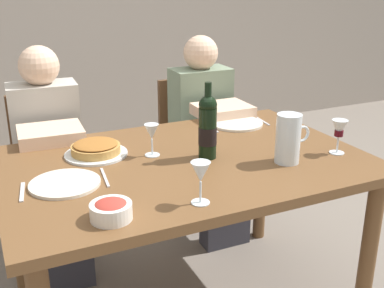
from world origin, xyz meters
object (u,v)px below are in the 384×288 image
(salad_bowl, at_px, (111,210))
(diner_right, at_px, (209,132))
(dinner_plate_right_setting, at_px, (65,184))
(baked_tart, at_px, (96,149))
(wine_bottle, at_px, (208,127))
(chair_right, at_px, (192,139))
(water_pitcher, at_px, (288,141))
(dining_table, at_px, (185,179))
(wine_glass_right_diner, at_px, (152,133))
(diner_left, at_px, (50,157))
(wine_glass_left_diner, at_px, (201,174))
(dinner_plate_left_setting, at_px, (237,123))
(chair_left, at_px, (48,163))
(wine_glass_centre, at_px, (339,130))

(salad_bowl, xyz_separation_m, diner_right, (0.87, 1.03, -0.18))
(diner_right, bearing_deg, dinner_plate_right_setting, 37.18)
(diner_right, bearing_deg, baked_tart, 31.17)
(baked_tart, bearing_deg, wine_bottle, -28.24)
(dinner_plate_right_setting, height_order, chair_right, chair_right)
(water_pitcher, relative_size, baked_tart, 0.76)
(dining_table, xyz_separation_m, wine_glass_right_diner, (-0.11, 0.10, 0.19))
(diner_left, bearing_deg, wine_glass_left_diner, 111.64)
(dinner_plate_right_setting, bearing_deg, dining_table, 5.47)
(wine_glass_left_diner, relative_size, dinner_plate_left_setting, 0.56)
(wine_glass_left_diner, xyz_separation_m, chair_left, (-0.33, 1.27, -0.37))
(wine_glass_right_diner, relative_size, dinner_plate_left_setting, 0.52)
(baked_tart, relative_size, wine_glass_centre, 1.79)
(wine_glass_left_diner, height_order, chair_right, wine_glass_left_diner)
(salad_bowl, bearing_deg, dining_table, 41.27)
(baked_tart, xyz_separation_m, chair_right, (0.78, 0.69, -0.29))
(baked_tart, relative_size, diner_left, 0.23)
(wine_glass_right_diner, height_order, dinner_plate_right_setting, wine_glass_right_diner)
(dining_table, xyz_separation_m, dinner_plate_left_setting, (0.44, 0.33, 0.10))
(salad_bowl, distance_m, wine_glass_centre, 1.06)
(dinner_plate_right_setting, bearing_deg, wine_glass_left_diner, -41.31)
(dining_table, bearing_deg, baked_tart, 147.98)
(wine_glass_left_diner, height_order, wine_glass_centre, same)
(diner_left, bearing_deg, diner_right, -175.51)
(water_pitcher, relative_size, chair_left, 0.23)
(dinner_plate_left_setting, height_order, diner_left, diner_left)
(baked_tart, bearing_deg, wine_glass_right_diner, -25.86)
(water_pitcher, relative_size, dinner_plate_left_setting, 0.76)
(dining_table, bearing_deg, wine_glass_left_diner, -106.77)
(wine_bottle, height_order, diner_right, diner_right)
(dinner_plate_right_setting, bearing_deg, wine_bottle, 2.52)
(dining_table, relative_size, wine_bottle, 4.65)
(baked_tart, relative_size, salad_bowl, 1.98)
(baked_tart, xyz_separation_m, wine_glass_centre, (0.95, -0.42, 0.08))
(wine_glass_centre, height_order, dinner_plate_left_setting, wine_glass_centre)
(baked_tart, relative_size, chair_right, 0.31)
(wine_glass_left_diner, relative_size, chair_left, 0.17)
(water_pitcher, bearing_deg, dining_table, 150.68)
(baked_tart, xyz_separation_m, dinner_plate_left_setting, (0.76, 0.12, -0.02))
(wine_glass_left_diner, height_order, wine_glass_right_diner, wine_glass_left_diner)
(wine_glass_left_diner, distance_m, diner_right, 1.22)
(water_pitcher, height_order, chair_right, water_pitcher)
(wine_glass_left_diner, bearing_deg, chair_right, 66.15)
(diner_left, height_order, chair_right, diner_left)
(dinner_plate_left_setting, bearing_deg, salad_bowl, -140.98)
(wine_glass_centre, distance_m, diner_right, 0.92)
(wine_bottle, bearing_deg, diner_right, 62.51)
(wine_bottle, relative_size, wine_glass_centre, 2.16)
(wine_glass_left_diner, relative_size, diner_left, 0.13)
(salad_bowl, bearing_deg, wine_glass_centre, 8.48)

